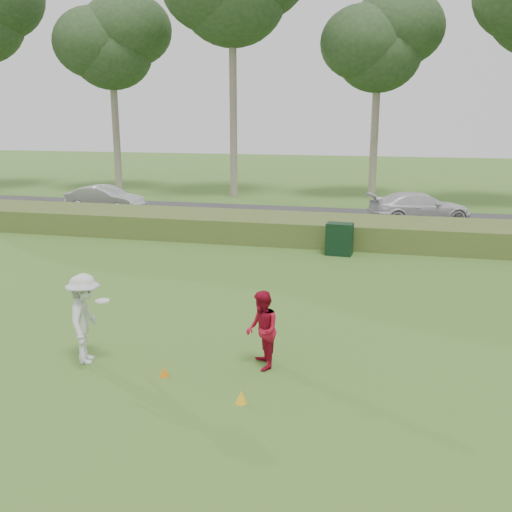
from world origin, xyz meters
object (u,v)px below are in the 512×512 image
(player_white, at_px, (85,319))
(player_red, at_px, (262,330))
(cone_orange, at_px, (164,371))
(cone_yellow, at_px, (241,397))
(utility_cabinet, at_px, (339,239))
(car_right, at_px, (419,207))
(car_mid, at_px, (105,199))

(player_white, xyz_separation_m, player_red, (3.44, 0.55, -0.13))
(cone_orange, bearing_deg, cone_yellow, -20.96)
(utility_cabinet, bearing_deg, cone_yellow, -88.12)
(utility_cabinet, distance_m, car_right, 7.46)
(player_red, height_order, cone_orange, player_red)
(cone_orange, bearing_deg, car_right, 73.43)
(car_mid, distance_m, car_right, 15.17)
(car_mid, bearing_deg, cone_yellow, -140.17)
(cone_orange, distance_m, cone_yellow, 1.80)
(car_mid, bearing_deg, car_right, -81.39)
(cone_orange, height_order, utility_cabinet, utility_cabinet)
(cone_orange, bearing_deg, player_white, 171.25)
(player_white, relative_size, car_right, 0.39)
(cone_yellow, bearing_deg, player_white, 165.07)
(cone_yellow, bearing_deg, player_red, 89.22)
(car_mid, bearing_deg, player_red, -137.70)
(player_red, height_order, car_right, player_red)
(car_mid, relative_size, car_right, 0.86)
(player_red, bearing_deg, car_mid, -165.77)
(cone_orange, bearing_deg, player_red, 25.80)
(player_red, xyz_separation_m, car_mid, (-11.70, 15.65, -0.06))
(player_white, height_order, car_right, player_white)
(player_white, height_order, car_mid, player_white)
(car_mid, height_order, car_right, car_right)
(cone_orange, xyz_separation_m, cone_yellow, (1.68, -0.64, 0.02))
(player_white, bearing_deg, car_right, -39.89)
(player_red, bearing_deg, utility_cabinet, 154.24)
(cone_orange, relative_size, cone_yellow, 0.86)
(utility_cabinet, relative_size, car_right, 0.25)
(cone_yellow, xyz_separation_m, car_right, (3.47, 17.94, 0.61))
(player_red, distance_m, cone_yellow, 1.61)
(cone_yellow, relative_size, car_right, 0.05)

